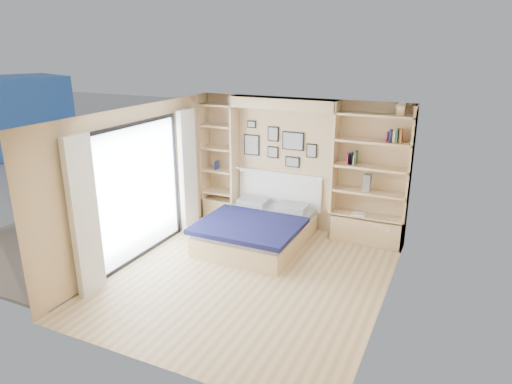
% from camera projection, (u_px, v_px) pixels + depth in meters
% --- Properties ---
extents(ground, '(4.50, 4.50, 0.00)m').
position_uv_depth(ground, '(248.00, 278.00, 7.00)').
color(ground, '#D9BC89').
rests_on(ground, ground).
extents(room_shell, '(4.50, 4.50, 4.50)m').
position_uv_depth(room_shell, '(266.00, 182.00, 8.13)').
color(room_shell, tan).
rests_on(room_shell, ground).
extents(bed, '(1.70, 2.09, 1.07)m').
position_uv_depth(bed, '(257.00, 229.00, 8.12)').
color(bed, beige).
rests_on(bed, ground).
extents(photo_gallery, '(1.48, 0.02, 0.82)m').
position_uv_depth(photo_gallery, '(278.00, 145.00, 8.60)').
color(photo_gallery, black).
rests_on(photo_gallery, ground).
extents(reading_lamps, '(1.92, 0.12, 0.15)m').
position_uv_depth(reading_lamps, '(280.00, 174.00, 8.50)').
color(reading_lamps, silver).
rests_on(reading_lamps, ground).
extents(shelf_decor, '(3.56, 0.23, 2.03)m').
position_uv_depth(shelf_decor, '(374.00, 148.00, 7.69)').
color(shelf_decor, '#A31937').
rests_on(shelf_decor, ground).
extents(deck, '(3.20, 4.00, 0.05)m').
position_uv_depth(deck, '(74.00, 237.00, 8.45)').
color(deck, '#716253').
rests_on(deck, ground).
extents(deck_chair, '(0.52, 0.78, 0.75)m').
position_uv_depth(deck_chair, '(107.00, 203.00, 9.19)').
color(deck_chair, tan).
rests_on(deck_chair, ground).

